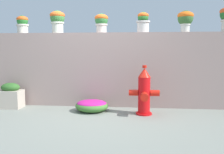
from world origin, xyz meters
TOP-DOWN VIEW (x-y plane):
  - ground_plane at (0.00, 0.00)m, footprint 24.00×24.00m
  - stone_wall at (0.00, 0.99)m, footprint 5.74×0.33m
  - potted_plant_1 at (-1.67, 1.00)m, footprint 0.26×0.26m
  - potted_plant_2 at (-0.89, 0.98)m, footprint 0.31×0.31m
  - potted_plant_3 at (0.03, 1.03)m, footprint 0.28×0.28m
  - potted_plant_4 at (0.88, 1.03)m, footprint 0.28×0.28m
  - potted_plant_5 at (1.72, 1.02)m, footprint 0.32×0.32m
  - fire_hydrant at (0.90, 0.31)m, footprint 0.55×0.44m
  - flower_bush_left at (-0.08, 0.44)m, footprint 0.63×0.57m
  - planter_box at (-1.77, 0.57)m, footprint 0.45×0.33m

SIDE VIEW (x-z plane):
  - ground_plane at x=0.00m, z-range 0.00..0.00m
  - flower_bush_left at x=-0.08m, z-range 0.00..0.23m
  - planter_box at x=-1.77m, z-range -0.01..0.50m
  - fire_hydrant at x=0.90m, z-range -0.04..0.85m
  - stone_wall at x=0.00m, z-range 0.00..1.52m
  - potted_plant_1 at x=-1.67m, z-range 1.54..1.92m
  - potted_plant_4 at x=0.88m, z-range 1.54..1.95m
  - potted_plant_3 at x=0.03m, z-range 1.56..1.96m
  - potted_plant_5 at x=1.72m, z-range 1.58..2.01m
  - potted_plant_2 at x=-0.89m, z-range 1.57..2.03m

